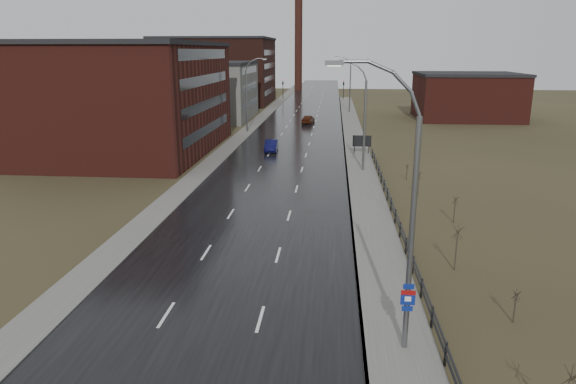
% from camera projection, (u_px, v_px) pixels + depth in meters
% --- Properties ---
extents(ground, '(320.00, 320.00, 0.00)m').
position_uv_depth(ground, '(190.00, 367.00, 20.81)').
color(ground, '#2D2819').
rests_on(ground, ground).
extents(road, '(14.00, 300.00, 0.06)m').
position_uv_depth(road, '(297.00, 135.00, 78.41)').
color(road, black).
rests_on(road, ground).
extents(sidewalk_right, '(3.20, 180.00, 0.18)m').
position_uv_depth(sidewalk_right, '(361.00, 173.00, 53.66)').
color(sidewalk_right, '#595651').
rests_on(sidewalk_right, ground).
extents(curb_right, '(0.16, 180.00, 0.18)m').
position_uv_depth(curb_right, '(347.00, 172.00, 53.79)').
color(curb_right, slate).
rests_on(curb_right, ground).
extents(sidewalk_left, '(2.40, 260.00, 0.12)m').
position_uv_depth(sidewalk_left, '(244.00, 134.00, 79.10)').
color(sidewalk_left, '#595651').
rests_on(sidewalk_left, ground).
extents(warehouse_near, '(22.44, 28.56, 13.50)m').
position_uv_depth(warehouse_near, '(121.00, 98.00, 64.01)').
color(warehouse_near, '#471914').
rests_on(warehouse_near, ground).
extents(warehouse_mid, '(16.32, 20.40, 10.50)m').
position_uv_depth(warehouse_mid, '(208.00, 90.00, 95.84)').
color(warehouse_mid, slate).
rests_on(warehouse_mid, ground).
extents(warehouse_far, '(26.52, 24.48, 15.50)m').
position_uv_depth(warehouse_far, '(217.00, 71.00, 124.41)').
color(warehouse_far, '#331611').
rests_on(warehouse_far, ground).
extents(building_right, '(18.36, 16.32, 8.50)m').
position_uv_depth(building_right, '(467.00, 96.00, 95.84)').
color(building_right, '#471914').
rests_on(building_right, ground).
extents(smokestack, '(2.70, 2.70, 30.70)m').
position_uv_depth(smokestack, '(298.00, 41.00, 161.24)').
color(smokestack, '#331611').
rests_on(smokestack, ground).
extents(streetlight_main, '(3.91, 0.29, 12.11)m').
position_uv_depth(streetlight_main, '(405.00, 216.00, 20.39)').
color(streetlight_main, slate).
rests_on(streetlight_main, ground).
extents(streetlight_right_mid, '(3.36, 0.28, 11.35)m').
position_uv_depth(streetlight_right_mid, '(362.00, 116.00, 53.10)').
color(streetlight_right_mid, slate).
rests_on(streetlight_right_mid, ground).
extents(streetlight_left, '(3.36, 0.28, 11.35)m').
position_uv_depth(streetlight_left, '(248.00, 95.00, 79.45)').
color(streetlight_left, slate).
rests_on(streetlight_left, ground).
extents(streetlight_right_far, '(3.36, 0.28, 11.35)m').
position_uv_depth(streetlight_right_far, '(349.00, 84.00, 104.96)').
color(streetlight_right_far, slate).
rests_on(streetlight_right_far, ground).
extents(guardrail, '(0.10, 53.05, 1.10)m').
position_uv_depth(guardrail, '(396.00, 217.00, 37.32)').
color(guardrail, black).
rests_on(guardrail, ground).
extents(shrub_b, '(0.40, 0.42, 1.66)m').
position_uv_depth(shrub_b, '(515.00, 305.00, 24.02)').
color(shrub_b, '#382D23').
rests_on(shrub_b, ground).
extents(shrub_c, '(0.64, 0.68, 2.74)m').
position_uv_depth(shrub_c, '(456.00, 247.00, 29.64)').
color(shrub_c, '#382D23').
rests_on(shrub_c, ground).
extents(shrub_d, '(0.49, 0.52, 2.05)m').
position_uv_depth(shrub_d, '(455.00, 209.00, 38.03)').
color(shrub_d, '#382D23').
rests_on(shrub_d, ground).
extents(shrub_e, '(0.54, 0.57, 2.29)m').
position_uv_depth(shrub_e, '(418.00, 183.00, 44.87)').
color(shrub_e, '#382D23').
rests_on(shrub_e, ground).
extents(shrub_f, '(0.39, 0.41, 1.60)m').
position_uv_depth(shrub_f, '(407.00, 171.00, 50.83)').
color(shrub_f, '#382D23').
rests_on(shrub_f, ground).
extents(billboard, '(2.27, 0.17, 2.42)m').
position_uv_depth(billboard, '(362.00, 142.00, 62.85)').
color(billboard, black).
rests_on(billboard, ground).
extents(traffic_light_left, '(0.58, 2.73, 5.30)m').
position_uv_depth(traffic_light_left, '(283.00, 81.00, 135.50)').
color(traffic_light_left, black).
rests_on(traffic_light_left, ground).
extents(traffic_light_right, '(0.58, 2.73, 5.30)m').
position_uv_depth(traffic_light_right, '(344.00, 82.00, 134.13)').
color(traffic_light_right, black).
rests_on(traffic_light_right, ground).
extents(car_near, '(1.73, 4.46, 1.45)m').
position_uv_depth(car_near, '(271.00, 146.00, 65.09)').
color(car_near, '#0B0B3A').
rests_on(car_near, ground).
extents(car_far, '(2.39, 4.69, 1.53)m').
position_uv_depth(car_far, '(308.00, 120.00, 89.91)').
color(car_far, '#45190B').
rests_on(car_far, ground).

